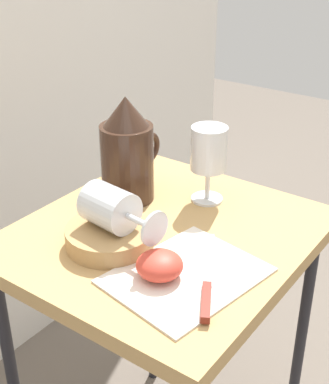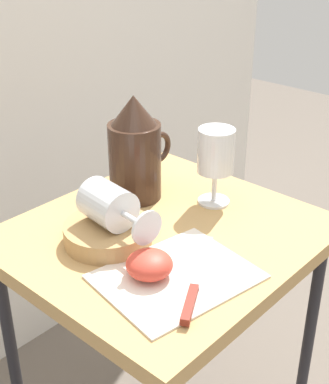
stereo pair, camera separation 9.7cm
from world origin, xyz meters
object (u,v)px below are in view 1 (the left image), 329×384
at_px(basket_tray, 110,236).
at_px(table, 164,261).
at_px(wine_glass_upright, 210,153).
at_px(wine_glass_tipped_near, 112,208).
at_px(knife, 207,286).
at_px(apple_half_left, 160,265).
at_px(pitcher, 128,159).

bearing_deg(basket_tray, table, -27.57).
height_order(wine_glass_upright, wine_glass_tipped_near, wine_glass_upright).
xyz_separation_m(wine_glass_upright, knife, (-0.25, -0.15, -0.10)).
bearing_deg(wine_glass_tipped_near, apple_half_left, -104.59).
bearing_deg(wine_glass_tipped_near, basket_tray, 148.91).
xyz_separation_m(table, apple_half_left, (-0.12, -0.08, 0.09)).
bearing_deg(wine_glass_upright, pitcher, 121.39).
height_order(pitcher, knife, pitcher).
height_order(apple_half_left, knife, apple_half_left).
height_order(pitcher, wine_glass_upright, pitcher).
height_order(wine_glass_upright, apple_half_left, wine_glass_upright).
distance_m(pitcher, apple_half_left, 0.29).
distance_m(apple_half_left, knife, 0.08).
xyz_separation_m(pitcher, knife, (-0.17, -0.29, -0.08)).
bearing_deg(table, basket_tray, 152.43).
distance_m(wine_glass_upright, knife, 0.31).
height_order(table, apple_half_left, apple_half_left).
relative_size(basket_tray, knife, 0.73).
xyz_separation_m(pitcher, apple_half_left, (-0.19, -0.21, -0.06)).
bearing_deg(knife, pitcher, 60.04).
bearing_deg(apple_half_left, wine_glass_tipped_near, 75.41).
xyz_separation_m(table, pitcher, (0.06, 0.14, 0.16)).
xyz_separation_m(pitcher, wine_glass_tipped_near, (-0.15, -0.09, -0.01)).
height_order(pitcher, apple_half_left, pitcher).
relative_size(table, knife, 3.18).
distance_m(table, wine_glass_upright, 0.23).
distance_m(table, apple_half_left, 0.17).
bearing_deg(pitcher, basket_tray, -151.39).
relative_size(pitcher, wine_glass_upright, 1.37).
relative_size(basket_tray, wine_glass_upright, 1.00).
relative_size(basket_tray, pitcher, 0.73).
xyz_separation_m(basket_tray, wine_glass_upright, (0.24, -0.05, 0.09)).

